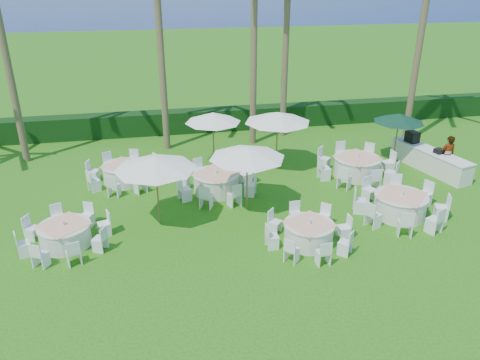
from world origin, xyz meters
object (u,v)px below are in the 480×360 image
object	(u,v)px
umbrella_c	(213,117)
banquet_table_c	(400,205)
umbrella_b	(247,152)
banquet_table_e	(216,182)
umbrella_green	(399,118)
banquet_table_a	(65,234)
umbrella_a	(155,163)
buffet_table	(429,159)
banquet_table_b	(309,233)
staff_person	(447,156)
umbrella_d	(278,117)
banquet_table_d	(124,173)
banquet_table_f	(357,166)

from	to	relation	value
umbrella_c	banquet_table_c	bearing A→B (deg)	-44.63
umbrella_b	umbrella_c	size ratio (longest dim) A/B	1.09
banquet_table_e	umbrella_green	size ratio (longest dim) A/B	1.38
banquet_table_a	umbrella_a	size ratio (longest dim) A/B	1.03
banquet_table_c	umbrella_b	xyz separation A→B (m)	(-5.40, 1.56, 1.87)
umbrella_green	buffet_table	bearing A→B (deg)	-49.84
banquet_table_b	banquet_table_c	distance (m)	4.06
umbrella_green	staff_person	size ratio (longest dim) A/B	1.28
umbrella_d	umbrella_green	size ratio (longest dim) A/B	1.26
banquet_table_b	umbrella_c	size ratio (longest dim) A/B	1.14
banquet_table_a	umbrella_b	bearing A→B (deg)	11.39
buffet_table	banquet_table_a	bearing A→B (deg)	-167.25
banquet_table_d	umbrella_c	xyz separation A→B (m)	(3.98, 0.96, 1.92)
banquet_table_e	umbrella_a	xyz separation A→B (m)	(-2.36, -2.14, 1.90)
staff_person	umbrella_c	bearing A→B (deg)	-13.88
banquet_table_f	umbrella_b	size ratio (longest dim) A/B	1.26
umbrella_a	umbrella_b	distance (m)	3.30
banquet_table_d	banquet_table_c	bearing A→B (deg)	-26.50
umbrella_d	umbrella_green	bearing A→B (deg)	-3.04
banquet_table_b	banquet_table_c	size ratio (longest dim) A/B	0.89
buffet_table	banquet_table_b	bearing A→B (deg)	-146.34
banquet_table_a	banquet_table_b	size ratio (longest dim) A/B	1.00
banquet_table_d	umbrella_d	size ratio (longest dim) A/B	1.07
banquet_table_a	umbrella_c	size ratio (longest dim) A/B	1.14
banquet_table_f	banquet_table_b	bearing A→B (deg)	-128.33
banquet_table_b	banquet_table_e	world-z (taller)	banquet_table_e
umbrella_b	banquet_table_e	bearing A→B (deg)	117.97
banquet_table_a	banquet_table_d	size ratio (longest dim) A/B	0.93
banquet_table_f	umbrella_green	distance (m)	3.22
buffet_table	staff_person	xyz separation A→B (m)	(0.39, -0.65, 0.39)
banquet_table_c	umbrella_b	world-z (taller)	umbrella_b
umbrella_b	umbrella_d	distance (m)	4.26
umbrella_green	buffet_table	world-z (taller)	umbrella_green
umbrella_a	staff_person	size ratio (longest dim) A/B	1.57
umbrella_a	banquet_table_b	bearing A→B (deg)	-25.57
banquet_table_f	banquet_table_d	bearing A→B (deg)	172.48
umbrella_green	umbrella_d	bearing A→B (deg)	176.96
umbrella_b	buffet_table	bearing A→B (deg)	13.72
umbrella_b	umbrella_green	bearing A→B (deg)	23.52
umbrella_b	umbrella_c	world-z (taller)	umbrella_c
umbrella_d	umbrella_green	xyz separation A→B (m)	(5.64, -0.30, -0.28)
banquet_table_e	umbrella_b	size ratio (longest dim) A/B	1.15
umbrella_green	buffet_table	xyz separation A→B (m)	(1.04, -1.23, -1.61)
banquet_table_a	umbrella_green	size ratio (longest dim) A/B	1.26
umbrella_b	umbrella_d	xyz separation A→B (m)	(2.14, 3.69, 0.09)
umbrella_green	buffet_table	size ratio (longest dim) A/B	0.56
umbrella_b	umbrella_d	size ratio (longest dim) A/B	0.95
umbrella_d	buffet_table	world-z (taller)	umbrella_d
banquet_table_d	umbrella_green	bearing A→B (deg)	-0.18
banquet_table_c	staff_person	size ratio (longest dim) A/B	1.80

